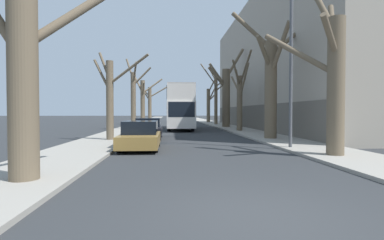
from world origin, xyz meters
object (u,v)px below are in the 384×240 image
object	(u,v)px
street_tree_left_4	(150,103)
street_tree_right_0	(332,77)
street_tree_left_2	(134,97)
street_tree_right_4	(216,96)
street_tree_right_5	(209,104)
street_tree_right_2	(240,97)
parked_car_0	(140,136)
street_tree_left_1	(110,96)
parked_car_1	(149,129)
street_tree_right_1	(271,82)
street_tree_left_3	(143,100)
street_tree_right_3	(226,94)
lamp_post	(289,48)
double_decker_bus	(180,105)
street_tree_left_0	(25,46)

from	to	relation	value
street_tree_left_4	street_tree_right_0	size ratio (longest dim) A/B	0.95
street_tree_left_2	street_tree_right_4	bearing A→B (deg)	47.01
street_tree_right_0	street_tree_right_5	distance (m)	38.32
street_tree_right_2	parked_car_0	bearing A→B (deg)	-122.63
street_tree_left_1	street_tree_right_2	size ratio (longest dim) A/B	0.79
street_tree_left_1	street_tree_right_0	size ratio (longest dim) A/B	0.77
street_tree_left_4	parked_car_1	size ratio (longest dim) A/B	1.61
street_tree_left_2	street_tree_right_1	size ratio (longest dim) A/B	0.89
street_tree_left_3	street_tree_right_3	bearing A→B (deg)	-39.07
street_tree_left_2	lamp_post	bearing A→B (deg)	-61.13
parked_car_0	street_tree_left_1	bearing A→B (deg)	118.68
street_tree_right_4	double_decker_bus	xyz separation A→B (m)	(-5.52, -10.65, -1.63)
street_tree_right_0	parked_car_1	xyz separation A→B (m)	(-7.88, 9.04, -2.55)
street_tree_left_4	street_tree_right_4	world-z (taller)	street_tree_right_4
double_decker_bus	lamp_post	bearing A→B (deg)	-74.94
street_tree_right_1	street_tree_left_3	bearing A→B (deg)	113.50
street_tree_right_1	street_tree_right_3	xyz separation A→B (m)	(-0.04, 15.25, 0.08)
parked_car_1	parked_car_0	bearing A→B (deg)	-90.00
street_tree_left_1	street_tree_right_0	world-z (taller)	street_tree_right_0
street_tree_left_3	street_tree_right_0	world-z (taller)	street_tree_left_3
street_tree_right_1	double_decker_bus	bearing A→B (deg)	113.63
street_tree_left_0	lamp_post	size ratio (longest dim) A/B	0.88
street_tree_right_4	lamp_post	world-z (taller)	lamp_post
street_tree_left_2	lamp_post	xyz separation A→B (m)	(9.41, -17.07, 1.56)
street_tree_left_0	double_decker_bus	distance (m)	24.13
street_tree_right_1	lamp_post	bearing A→B (deg)	-99.09
parked_car_1	street_tree_right_2	bearing A→B (deg)	39.80
parked_car_1	street_tree_right_3	bearing A→B (deg)	60.01
street_tree_left_4	street_tree_right_2	xyz separation A→B (m)	(9.96, -27.42, -0.32)
parked_car_0	street_tree_right_0	bearing A→B (deg)	-22.78
street_tree_right_5	parked_car_0	bearing A→B (deg)	-102.92
street_tree_left_0	double_decker_bus	xyz separation A→B (m)	(4.66, 23.65, -0.94)
street_tree_left_0	street_tree_right_3	bearing A→B (deg)	69.07
street_tree_left_4	street_tree_right_5	size ratio (longest dim) A/B	0.94
double_decker_bus	parked_car_0	size ratio (longest dim) A/B	2.56
street_tree_left_1	street_tree_right_2	bearing A→B (deg)	39.27
street_tree_left_2	parked_car_0	world-z (taller)	street_tree_left_2
street_tree_left_0	street_tree_left_2	bearing A→B (deg)	90.16
street_tree_left_3	street_tree_right_0	distance (m)	32.65
street_tree_left_0	street_tree_right_0	distance (m)	10.70
street_tree_left_3	street_tree_right_1	size ratio (longest dim) A/B	0.87
street_tree_right_4	lamp_post	size ratio (longest dim) A/B	0.98
street_tree_left_3	parked_car_1	bearing A→B (deg)	-84.09
street_tree_left_4	street_tree_right_0	xyz separation A→B (m)	(9.97, -43.00, -0.29)
street_tree_right_5	parked_car_0	world-z (taller)	street_tree_right_5
street_tree_right_1	lamp_post	size ratio (longest dim) A/B	0.95
street_tree_right_3	lamp_post	bearing A→B (deg)	-92.13
street_tree_left_4	street_tree_right_3	xyz separation A→B (m)	(10.01, -20.25, 0.36)
street_tree_right_3	street_tree_right_4	distance (m)	7.91
street_tree_right_1	parked_car_0	distance (m)	9.53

